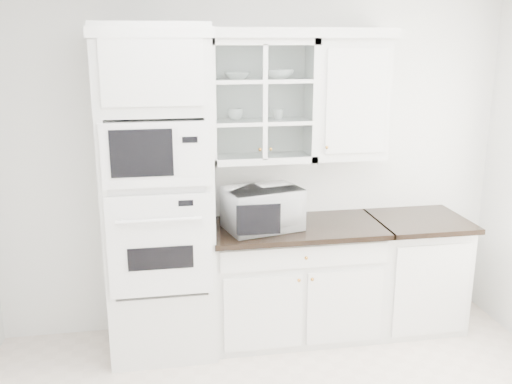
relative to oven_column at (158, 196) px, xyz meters
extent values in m
cube|color=white|center=(0.75, 0.32, 0.15)|extent=(4.00, 0.02, 2.70)
cube|color=silver|center=(0.00, 0.01, 0.00)|extent=(0.76, 0.65, 2.40)
cube|color=white|center=(0.00, -0.33, -0.26)|extent=(0.70, 0.03, 0.72)
cube|color=black|center=(0.00, -0.35, -0.34)|extent=(0.44, 0.01, 0.16)
cube|color=white|center=(0.00, -0.33, 0.37)|extent=(0.70, 0.03, 0.43)
cube|color=black|center=(-0.09, -0.35, 0.39)|extent=(0.40, 0.01, 0.31)
cube|color=silver|center=(1.03, 0.03, -0.76)|extent=(1.30, 0.60, 0.88)
cube|color=black|center=(1.03, 0.00, -0.30)|extent=(1.32, 0.67, 0.04)
cube|color=silver|center=(2.03, 0.03, -0.76)|extent=(0.70, 0.60, 0.88)
cube|color=black|center=(2.03, 0.00, -0.30)|extent=(0.72, 0.67, 0.04)
cube|color=silver|center=(0.78, 0.17, 0.65)|extent=(0.80, 0.33, 0.90)
cube|color=silver|center=(0.78, 0.17, 0.50)|extent=(0.74, 0.29, 0.02)
cube|color=silver|center=(0.78, 0.17, 0.80)|extent=(0.74, 0.29, 0.02)
cube|color=silver|center=(1.46, 0.17, 0.65)|extent=(0.55, 0.33, 0.90)
cube|color=white|center=(0.68, 0.14, 1.14)|extent=(2.14, 0.38, 0.07)
imported|color=white|center=(0.76, -0.01, -0.12)|extent=(0.63, 0.57, 0.31)
imported|color=white|center=(0.60, 0.16, 0.83)|extent=(0.22, 0.22, 0.05)
imported|color=white|center=(0.92, 0.17, 0.84)|extent=(0.27, 0.27, 0.07)
imported|color=white|center=(0.59, 0.17, 0.55)|extent=(0.12, 0.12, 0.09)
imported|color=white|center=(0.91, 0.15, 0.55)|extent=(0.11, 0.11, 0.08)
camera|label=1|loc=(0.02, -4.00, 1.10)|focal=40.00mm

